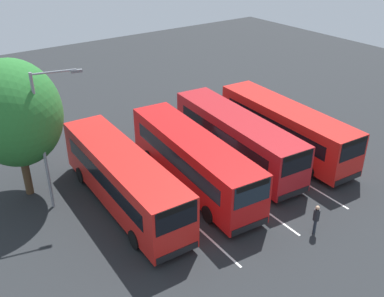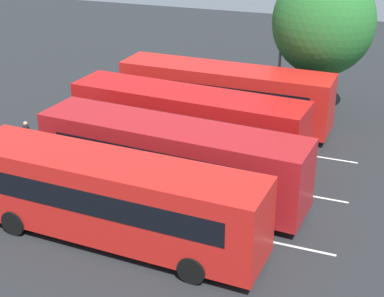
{
  "view_description": "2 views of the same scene",
  "coord_description": "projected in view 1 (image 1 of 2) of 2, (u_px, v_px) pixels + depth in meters",
  "views": [
    {
      "loc": [
        18.45,
        -14.82,
        14.13
      ],
      "look_at": [
        -0.73,
        -1.09,
        1.75
      ],
      "focal_mm": 40.99,
      "sensor_mm": 36.0,
      "label": 1
    },
    {
      "loc": [
        -8.38,
        21.61,
        11.8
      ],
      "look_at": [
        -0.5,
        -0.09,
        1.21
      ],
      "focal_mm": 54.12,
      "sensor_mm": 36.0,
      "label": 2
    }
  ],
  "objects": [
    {
      "name": "street_lamp",
      "position": [
        46.0,
        134.0,
        22.32
      ],
      "size": [
        0.76,
        2.47,
        7.69
      ],
      "rotation": [
        0.0,
        0.0,
        1.33
      ],
      "color": "gray",
      "rests_on": "ground"
    },
    {
      "name": "bus_center_left",
      "position": [
        193.0,
        159.0,
        25.46
      ],
      "size": [
        11.35,
        3.39,
        3.16
      ],
      "rotation": [
        0.0,
        0.0,
        -0.09
      ],
      "color": "red",
      "rests_on": "ground"
    },
    {
      "name": "bus_center_right",
      "position": [
        236.0,
        137.0,
        28.08
      ],
      "size": [
        11.35,
        3.39,
        3.16
      ],
      "rotation": [
        0.0,
        0.0,
        -0.09
      ],
      "color": "#AD191E",
      "rests_on": "ground"
    },
    {
      "name": "pedestrian",
      "position": [
        316.0,
        217.0,
        21.83
      ],
      "size": [
        0.43,
        0.43,
        1.62
      ],
      "rotation": [
        0.0,
        0.0,
        3.6
      ],
      "color": "#232833",
      "rests_on": "ground"
    },
    {
      "name": "ground_plane",
      "position": [
        213.0,
        173.0,
        27.48
      ],
      "size": [
        71.39,
        71.39,
        0.0
      ],
      "primitive_type": "plane",
      "color": "#232628"
    },
    {
      "name": "bus_far_right",
      "position": [
        285.0,
        127.0,
        29.43
      ],
      "size": [
        11.32,
        3.15,
        3.16
      ],
      "rotation": [
        0.0,
        0.0,
        -0.06
      ],
      "color": "red",
      "rests_on": "ground"
    },
    {
      "name": "lane_stripe_inner_right",
      "position": [
        259.0,
        156.0,
        29.5
      ],
      "size": [
        14.81,
        0.57,
        0.01
      ],
      "primitive_type": "cube",
      "rotation": [
        0.0,
        0.0,
        -0.03
      ],
      "color": "silver",
      "rests_on": "ground"
    },
    {
      "name": "lane_stripe_inner_left",
      "position": [
        213.0,
        173.0,
        27.48
      ],
      "size": [
        14.81,
        0.57,
        0.01
      ],
      "primitive_type": "cube",
      "rotation": [
        0.0,
        0.0,
        -0.03
      ],
      "color": "silver",
      "rests_on": "ground"
    },
    {
      "name": "bus_far_left",
      "position": [
        123.0,
        178.0,
        23.63
      ],
      "size": [
        11.28,
        2.91,
        3.16
      ],
      "rotation": [
        0.0,
        0.0,
        -0.04
      ],
      "color": "red",
      "rests_on": "ground"
    },
    {
      "name": "lane_stripe_outer_left",
      "position": [
        160.0,
        193.0,
        25.47
      ],
      "size": [
        14.81,
        0.57,
        0.01
      ],
      "primitive_type": "cube",
      "rotation": [
        0.0,
        0.0,
        -0.03
      ],
      "color": "silver",
      "rests_on": "ground"
    },
    {
      "name": "depot_tree",
      "position": [
        14.0,
        113.0,
        23.17
      ],
      "size": [
        5.54,
        4.98,
        7.93
      ],
      "color": "#4C3823",
      "rests_on": "ground"
    }
  ]
}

